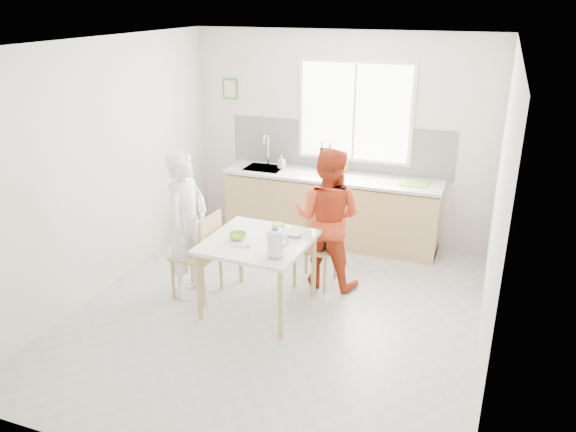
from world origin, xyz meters
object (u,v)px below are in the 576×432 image
object	(u,v)px
bowl_green	(238,236)
milk_jug	(275,242)
person_white	(187,225)
person_red	(327,218)
wine_bottle_b	(330,160)
dining_table	(258,247)
wine_bottle_a	(322,159)
bowl_white	(295,233)
chair_far	(318,240)
chair_left	(201,251)

from	to	relation	value
bowl_green	milk_jug	xyz separation A→B (m)	(0.51, -0.26, 0.12)
person_white	person_red	xyz separation A→B (m)	(1.33, 0.73, -0.01)
bowl_green	wine_bottle_b	distance (m)	2.19
dining_table	wine_bottle_a	world-z (taller)	wine_bottle_a
dining_table	person_white	distance (m)	0.84
bowl_white	dining_table	bearing A→B (deg)	-143.00
dining_table	wine_bottle_a	distance (m)	2.13
chair_far	person_red	distance (m)	0.31
person_red	person_white	bearing A→B (deg)	31.61
dining_table	chair_far	xyz separation A→B (m)	(0.39, 0.80, -0.19)
chair_far	milk_jug	distance (m)	1.18
person_red	wine_bottle_a	distance (m)	1.43
chair_left	chair_far	distance (m)	1.31
dining_table	wine_bottle_b	world-z (taller)	wine_bottle_b
chair_left	chair_far	size ratio (longest dim) A/B	1.04
dining_table	wine_bottle_a	xyz separation A→B (m)	(0.03, 2.09, 0.38)
person_red	wine_bottle_b	bearing A→B (deg)	-71.49
chair_left	wine_bottle_b	bearing A→B (deg)	161.69
wine_bottle_a	milk_jug	bearing A→B (deg)	-83.19
wine_bottle_a	dining_table	bearing A→B (deg)	-90.69
chair_left	chair_far	xyz separation A→B (m)	(1.07, 0.77, -0.02)
wine_bottle_a	wine_bottle_b	world-z (taller)	wine_bottle_a
wine_bottle_b	dining_table	bearing A→B (deg)	-93.43
bowl_white	milk_jug	xyz separation A→B (m)	(-0.00, -0.53, 0.13)
dining_table	chair_left	bearing A→B (deg)	177.20
person_red	bowl_green	size ratio (longest dim) A/B	8.76
milk_jug	wine_bottle_a	world-z (taller)	wine_bottle_a
chair_far	bowl_white	bearing A→B (deg)	-95.02
person_white	bowl_green	world-z (taller)	person_white
chair_left	person_red	distance (m)	1.42
person_red	bowl_white	bearing A→B (deg)	73.20
bowl_green	wine_bottle_a	distance (m)	2.16
person_white	person_red	world-z (taller)	person_white
person_white	chair_left	bearing A→B (deg)	-90.00
wine_bottle_b	chair_left	bearing A→B (deg)	-111.11
chair_far	bowl_green	distance (m)	1.07
chair_left	person_white	size ratio (longest dim) A/B	0.59
person_white	wine_bottle_b	size ratio (longest dim) A/B	5.39
person_white	dining_table	bearing A→B (deg)	-90.00
chair_left	chair_far	world-z (taller)	chair_left
chair_far	person_white	world-z (taller)	person_white
person_red	chair_left	bearing A→B (deg)	34.91
person_red	dining_table	bearing A→B (deg)	59.74
chair_left	bowl_green	size ratio (longest dim) A/B	5.26
person_white	bowl_white	bearing A→B (deg)	-77.53
chair_far	dining_table	bearing A→B (deg)	-113.13
chair_left	person_white	bearing A→B (deg)	-90.00
dining_table	person_white	size ratio (longest dim) A/B	0.65
chair_left	milk_jug	world-z (taller)	milk_jug
dining_table	chair_left	size ratio (longest dim) A/B	1.11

